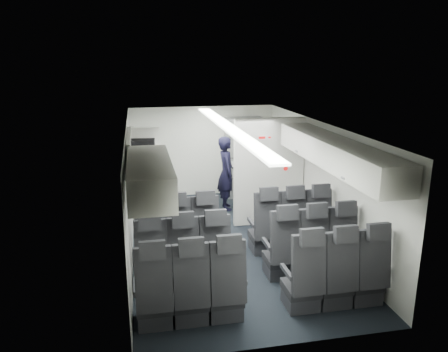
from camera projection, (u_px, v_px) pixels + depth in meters
name	position (u px, v px, depth m)	size (l,w,h in m)	color
cabin_shell	(228.00, 183.00, 7.64)	(3.41, 6.01, 2.16)	black
seat_row_front	(235.00, 233.00, 7.32)	(3.33, 0.56, 1.24)	black
seat_row_mid	(248.00, 256.00, 6.47)	(3.33, 0.56, 1.24)	black
seat_row_rear	(265.00, 286.00, 5.62)	(3.33, 0.56, 1.24)	black
overhead_bin_left_rear	(150.00, 176.00, 5.29)	(0.53, 1.80, 0.40)	silver
overhead_bin_left_front_open	(144.00, 156.00, 6.97)	(0.64, 1.70, 0.72)	#9E9E93
overhead_bin_right_rear	(362.00, 165.00, 5.82)	(0.53, 1.80, 0.40)	silver
overhead_bin_right_front	(311.00, 142.00, 7.48)	(0.53, 1.70, 0.40)	silver
bulkhead_partition	(269.00, 172.00, 8.60)	(1.40, 0.15, 2.13)	silver
galley_unit	(244.00, 157.00, 10.44)	(0.85, 0.52, 1.90)	#939399
boarding_door	(134.00, 175.00, 8.84)	(0.12, 1.27, 1.86)	silver
flight_attendant	(226.00, 173.00, 9.53)	(0.59, 0.39, 1.63)	black
carry_on_bag	(143.00, 147.00, 7.23)	(0.40, 0.28, 0.24)	black
papers	(235.00, 163.00, 9.46)	(0.19, 0.02, 0.13)	white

